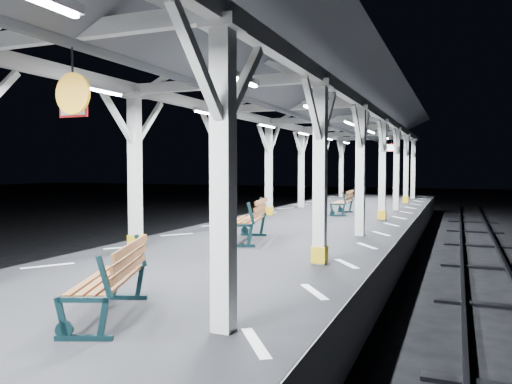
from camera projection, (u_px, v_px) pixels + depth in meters
The scene contains 8 objects.
ground at pixel (166, 339), 8.02m from camera, with size 120.00×120.00×0.00m, color black.
platform at pixel (166, 308), 7.99m from camera, with size 6.00×50.00×1.00m, color black.
hazard_stripes_left at pixel (48, 266), 8.89m from camera, with size 1.00×48.00×0.01m, color silver.
hazard_stripes_right at pixel (314, 292), 7.05m from camera, with size 1.00×48.00×0.01m, color silver.
canopy at pixel (163, 52), 7.77m from camera, with size 5.40×49.00×4.65m.
bench_near at pixel (115, 278), 5.84m from camera, with size 1.16×1.74×0.89m.
bench_mid at pixel (252, 219), 11.81m from camera, with size 1.08×1.97×1.01m.
bench_far at pixel (344, 202), 18.45m from camera, with size 0.68×1.66×0.89m.
Camera 1 is at (4.31, -6.76, 2.78)m, focal length 35.00 mm.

